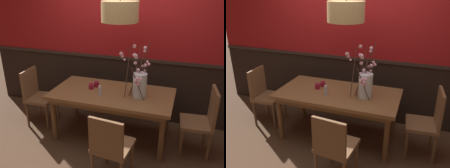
# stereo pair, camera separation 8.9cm
# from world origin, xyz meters

# --- Properties ---
(ground_plane) EXTENTS (24.00, 24.00, 0.00)m
(ground_plane) POSITION_xyz_m (0.00, 0.00, 0.00)
(ground_plane) COLOR #4C3321
(back_wall) EXTENTS (5.09, 0.14, 2.74)m
(back_wall) POSITION_xyz_m (0.00, 0.75, 1.36)
(back_wall) COLOR black
(back_wall) RESTS_ON ground
(dining_table) EXTENTS (1.72, 0.88, 0.73)m
(dining_table) POSITION_xyz_m (0.00, 0.00, 0.65)
(dining_table) COLOR brown
(dining_table) RESTS_ON ground
(chair_head_east_end) EXTENTS (0.43, 0.44, 0.95)m
(chair_head_east_end) POSITION_xyz_m (1.24, -0.01, 0.53)
(chair_head_east_end) COLOR brown
(chair_head_east_end) RESTS_ON ground
(chair_head_west_end) EXTENTS (0.44, 0.45, 0.92)m
(chair_head_west_end) POSITION_xyz_m (-1.28, 0.01, 0.52)
(chair_head_west_end) COLOR brown
(chair_head_west_end) RESTS_ON ground
(chair_far_side_left) EXTENTS (0.48, 0.45, 0.90)m
(chair_far_side_left) POSITION_xyz_m (-0.25, 0.84, 0.52)
(chair_far_side_left) COLOR brown
(chair_far_side_left) RESTS_ON ground
(chair_far_side_right) EXTENTS (0.46, 0.42, 0.96)m
(chair_far_side_right) POSITION_xyz_m (0.24, 0.86, 0.54)
(chair_far_side_right) COLOR brown
(chair_far_side_right) RESTS_ON ground
(chair_near_side_right) EXTENTS (0.45, 0.46, 0.89)m
(chair_near_side_right) POSITION_xyz_m (0.28, -0.88, 0.50)
(chair_near_side_right) COLOR brown
(chair_near_side_right) RESTS_ON ground
(vase_with_blossoms) EXTENTS (0.40, 0.38, 0.76)m
(vase_with_blossoms) POSITION_xyz_m (0.39, -0.00, 0.93)
(vase_with_blossoms) COLOR silver
(vase_with_blossoms) RESTS_ON dining_table
(candle_holder_nearer_center) EXTENTS (0.08, 0.08, 0.08)m
(candle_holder_nearer_center) POSITION_xyz_m (-0.33, 0.02, 0.77)
(candle_holder_nearer_center) COLOR maroon
(candle_holder_nearer_center) RESTS_ON dining_table
(candle_holder_nearer_edge) EXTENTS (0.08, 0.08, 0.08)m
(candle_holder_nearer_edge) POSITION_xyz_m (-0.29, 0.12, 0.77)
(candle_holder_nearer_edge) COLOR maroon
(candle_holder_nearer_edge) RESTS_ON dining_table
(condiment_bottle) EXTENTS (0.05, 0.05, 0.15)m
(condiment_bottle) POSITION_xyz_m (-0.12, -0.15, 0.80)
(condiment_bottle) COLOR #ADADB2
(condiment_bottle) RESTS_ON dining_table
(pendant_lamp) EXTENTS (0.47, 0.47, 1.03)m
(pendant_lamp) POSITION_xyz_m (0.09, 0.04, 1.83)
(pendant_lamp) COLOR tan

